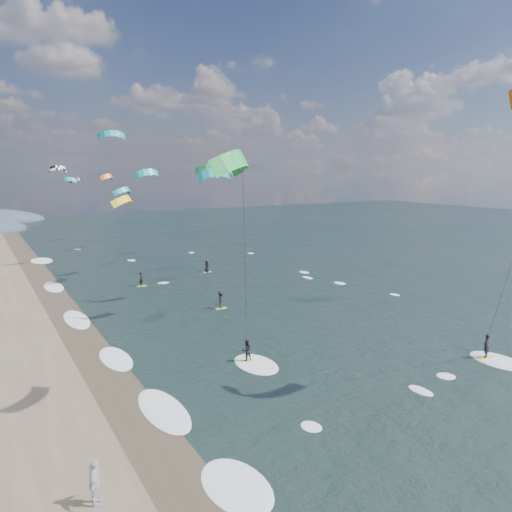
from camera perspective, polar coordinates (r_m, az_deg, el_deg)
ground at (r=30.04m, az=13.79°, el=-16.71°), size 260.00×260.00×0.00m
wet_sand_strip at (r=32.77m, az=-15.59°, el=-14.42°), size 3.00×240.00×0.00m
kitesurfer_near_b at (r=28.68m, az=-1.07°, el=1.89°), size 6.77×9.01×14.84m
far_kitesurfers at (r=54.51m, az=-6.35°, el=-3.26°), size 10.75×17.04×1.70m
bg_kite_field at (r=73.54m, az=-15.23°, el=9.01°), size 12.40×75.70×9.16m
shoreline_surf at (r=37.30m, az=-15.65°, el=-11.34°), size 2.40×79.40×0.11m
beach_walker at (r=22.85m, az=-17.92°, el=-23.45°), size 0.83×1.22×1.93m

